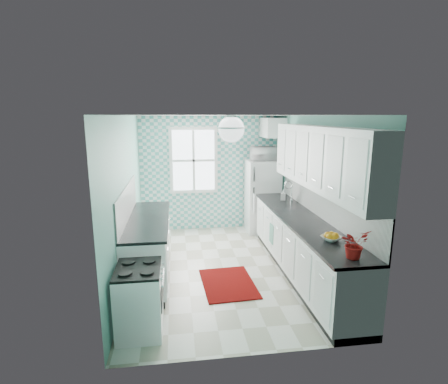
{
  "coord_description": "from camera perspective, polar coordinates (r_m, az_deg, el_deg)",
  "views": [
    {
      "loc": [
        -0.73,
        -5.38,
        2.49
      ],
      "look_at": [
        0.05,
        0.25,
        1.25
      ],
      "focal_mm": 28.0,
      "sensor_mm": 36.0,
      "label": 1
    }
  ],
  "objects": [
    {
      "name": "upper_cabinets_right",
      "position": [
        5.24,
        15.44,
        5.4
      ],
      "size": [
        0.33,
        3.2,
        0.9
      ],
      "primitive_type": "cube",
      "color": "white",
      "rests_on": "wall_right"
    },
    {
      "name": "countertop_left",
      "position": [
        5.55,
        -12.29,
        -4.41
      ],
      "size": [
        0.63,
        2.15,
        0.04
      ],
      "primitive_type": "cube",
      "color": "black",
      "rests_on": "base_cabinets_left"
    },
    {
      "name": "wall_front",
      "position": [
        3.48,
        4.82,
        -8.59
      ],
      "size": [
        3.0,
        0.02,
        2.5
      ],
      "primitive_type": "cube",
      "color": "#5FA495",
      "rests_on": "floor"
    },
    {
      "name": "fridge",
      "position": [
        7.63,
        6.27,
        -0.68
      ],
      "size": [
        0.68,
        0.68,
        1.57
      ],
      "rotation": [
        0.0,
        0.0,
        -0.01
      ],
      "color": "white",
      "rests_on": "floor"
    },
    {
      "name": "upper_cabinet_fridge",
      "position": [
        7.5,
        7.95,
        10.35
      ],
      "size": [
        0.4,
        0.74,
        0.4
      ],
      "primitive_type": "cube",
      "color": "white",
      "rests_on": "wall_right"
    },
    {
      "name": "ceiling",
      "position": [
        5.43,
        -0.16,
        12.51
      ],
      "size": [
        3.0,
        4.4,
        0.02
      ],
      "primitive_type": "cube",
      "color": "white",
      "rests_on": "wall_back"
    },
    {
      "name": "wall_back",
      "position": [
        7.73,
        -2.37,
        3.06
      ],
      "size": [
        3.0,
        0.02,
        2.5
      ],
      "primitive_type": "cube",
      "color": "#5FA495",
      "rests_on": "floor"
    },
    {
      "name": "countertop_right",
      "position": [
        5.57,
        12.63,
        -4.39
      ],
      "size": [
        0.63,
        3.6,
        0.04
      ],
      "primitive_type": "cube",
      "color": "black",
      "rests_on": "base_cabinets_right"
    },
    {
      "name": "microwave",
      "position": [
        7.48,
        6.44,
        6.26
      ],
      "size": [
        0.52,
        0.36,
        0.29
      ],
      "primitive_type": "imported",
      "rotation": [
        0.0,
        0.0,
        3.16
      ],
      "color": "silver",
      "rests_on": "fridge"
    },
    {
      "name": "backsplash_left",
      "position": [
        5.52,
        -15.56,
        -1.74
      ],
      "size": [
        0.02,
        2.15,
        0.51
      ],
      "primitive_type": "cube",
      "color": "white",
      "rests_on": "wall_left"
    },
    {
      "name": "fruit_bowl",
      "position": [
        4.68,
        17.13,
        -7.23
      ],
      "size": [
        0.31,
        0.31,
        0.06
      ],
      "primitive_type": "imported",
      "rotation": [
        0.0,
        0.0,
        0.38
      ],
      "color": "white",
      "rests_on": "countertop_right"
    },
    {
      "name": "sink",
      "position": [
        6.5,
        9.69,
        -1.73
      ],
      "size": [
        0.43,
        0.36,
        0.53
      ],
      "rotation": [
        0.0,
        0.0,
        -0.02
      ],
      "color": "silver",
      "rests_on": "countertop_right"
    },
    {
      "name": "ceiling_light",
      "position": [
        4.64,
        1.19,
        10.24
      ],
      "size": [
        0.34,
        0.34,
        0.35
      ],
      "color": "silver",
      "rests_on": "ceiling"
    },
    {
      "name": "rug",
      "position": [
        5.47,
        0.69,
        -14.69
      ],
      "size": [
        0.82,
        1.13,
        0.02
      ],
      "primitive_type": "cube",
      "rotation": [
        0.0,
        0.0,
        0.06
      ],
      "color": "maroon",
      "rests_on": "floor"
    },
    {
      "name": "wall_left",
      "position": [
        5.58,
        -15.72,
        -1.01
      ],
      "size": [
        0.02,
        4.4,
        2.5
      ],
      "primitive_type": "cube",
      "color": "#5FA495",
      "rests_on": "floor"
    },
    {
      "name": "window",
      "position": [
        7.61,
        -4.99,
        5.16
      ],
      "size": [
        1.04,
        0.05,
        1.44
      ],
      "color": "white",
      "rests_on": "wall_back"
    },
    {
      "name": "dish_towel",
      "position": [
        6.19,
        7.77,
        -6.76
      ],
      "size": [
        0.07,
        0.23,
        0.34
      ],
      "primitive_type": "cube",
      "rotation": [
        0.0,
        0.0,
        -0.23
      ],
      "color": "#52ADA5",
      "rests_on": "base_cabinets_right"
    },
    {
      "name": "potted_plant",
      "position": [
        4.16,
        20.51,
        -7.94
      ],
      "size": [
        0.37,
        0.34,
        0.33
      ],
      "primitive_type": "imported",
      "rotation": [
        0.0,
        0.0,
        0.33
      ],
      "color": "#A41D20",
      "rests_on": "countertop_right"
    },
    {
      "name": "soap_bottle",
      "position": [
        6.65,
        9.63,
        -0.47
      ],
      "size": [
        0.11,
        0.11,
        0.2
      ],
      "primitive_type": "imported",
      "rotation": [
        0.0,
        0.0,
        -0.31
      ],
      "color": "#90ADC3",
      "rests_on": "countertop_right"
    },
    {
      "name": "base_cabinets_left",
      "position": [
        5.71,
        -12.22,
        -8.94
      ],
      "size": [
        0.6,
        2.15,
        0.9
      ],
      "primitive_type": "cube",
      "color": "white",
      "rests_on": "floor"
    },
    {
      "name": "base_cabinets_right",
      "position": [
        5.72,
        12.55,
        -8.9
      ],
      "size": [
        0.6,
        3.6,
        0.9
      ],
      "primitive_type": "cube",
      "color": "white",
      "rests_on": "floor"
    },
    {
      "name": "floor",
      "position": [
        5.98,
        -0.15,
        -12.41
      ],
      "size": [
        3.0,
        4.4,
        0.02
      ],
      "primitive_type": "cube",
      "color": "silver",
      "rests_on": "ground"
    },
    {
      "name": "accent_wall",
      "position": [
        7.71,
        -2.36,
        3.03
      ],
      "size": [
        3.0,
        0.01,
        2.5
      ],
      "primitive_type": "cube",
      "color": "#4DAEA8",
      "rests_on": "wall_back"
    },
    {
      "name": "backsplash_right",
      "position": [
        5.61,
        15.67,
        -1.52
      ],
      "size": [
        0.02,
        3.6,
        0.51
      ],
      "primitive_type": "cube",
      "color": "white",
      "rests_on": "wall_right"
    },
    {
      "name": "stove",
      "position": [
        4.36,
        -13.63,
        -16.53
      ],
      "size": [
        0.52,
        0.65,
        0.78
      ],
      "rotation": [
        0.0,
        0.0,
        0.0
      ],
      "color": "white",
      "rests_on": "floor"
    },
    {
      "name": "wall_right",
      "position": [
        5.96,
        14.38,
        -0.1
      ],
      "size": [
        0.02,
        4.4,
        2.5
      ],
      "primitive_type": "cube",
      "color": "#5FA495",
      "rests_on": "floor"
    }
  ]
}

